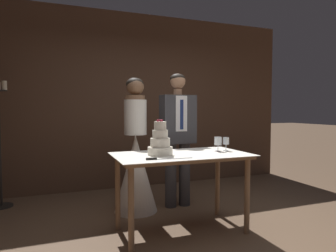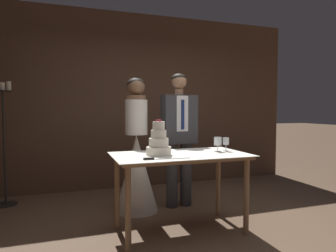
{
  "view_description": "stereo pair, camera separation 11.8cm",
  "coord_description": "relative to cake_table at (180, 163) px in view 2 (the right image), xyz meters",
  "views": [
    {
      "loc": [
        -1.38,
        -2.56,
        1.29
      ],
      "look_at": [
        -0.14,
        0.69,
        1.1
      ],
      "focal_mm": 32.0,
      "sensor_mm": 36.0,
      "label": 1
    },
    {
      "loc": [
        -1.27,
        -2.6,
        1.29
      ],
      "look_at": [
        -0.14,
        0.69,
        1.1
      ],
      "focal_mm": 32.0,
      "sensor_mm": 36.0,
      "label": 2
    }
  ],
  "objects": [
    {
      "name": "ground_plane",
      "position": [
        0.14,
        -0.3,
        -0.73
      ],
      "size": [
        40.0,
        40.0,
        0.0
      ],
      "primitive_type": "plane",
      "color": "brown"
    },
    {
      "name": "wall_back",
      "position": [
        0.14,
        2.04,
        0.71
      ],
      "size": [
        5.34,
        0.12,
        2.87
      ],
      "primitive_type": "cube",
      "color": "#513828",
      "rests_on": "ground_plane"
    },
    {
      "name": "cake_table",
      "position": [
        0.0,
        0.0,
        0.0
      ],
      "size": [
        1.41,
        0.78,
        0.83
      ],
      "color": "#8E6B4C",
      "rests_on": "ground_plane"
    },
    {
      "name": "tiered_cake",
      "position": [
        -0.23,
        0.01,
        0.22
      ],
      "size": [
        0.26,
        0.26,
        0.36
      ],
      "color": "silver",
      "rests_on": "cake_table"
    },
    {
      "name": "cake_knife",
      "position": [
        -0.32,
        -0.25,
        0.11
      ],
      "size": [
        0.45,
        0.06,
        0.02
      ],
      "rotation": [
        0.0,
        0.0,
        -0.07
      ],
      "color": "silver",
      "rests_on": "cake_table"
    },
    {
      "name": "wine_glass_near",
      "position": [
        0.56,
        0.03,
        0.21
      ],
      "size": [
        0.07,
        0.07,
        0.15
      ],
      "color": "silver",
      "rests_on": "cake_table"
    },
    {
      "name": "wine_glass_middle",
      "position": [
        0.46,
        0.03,
        0.21
      ],
      "size": [
        0.08,
        0.08,
        0.16
      ],
      "color": "silver",
      "rests_on": "cake_table"
    },
    {
      "name": "bride",
      "position": [
        -0.29,
        0.78,
        -0.1
      ],
      "size": [
        0.54,
        0.54,
        1.69
      ],
      "color": "white",
      "rests_on": "ground_plane"
    },
    {
      "name": "groom",
      "position": [
        0.29,
        0.78,
        0.26
      ],
      "size": [
        0.44,
        0.25,
        1.76
      ],
      "color": "#38383D",
      "rests_on": "ground_plane"
    },
    {
      "name": "candle_stand",
      "position": [
        -1.91,
        1.57,
        0.13
      ],
      "size": [
        0.28,
        0.28,
        1.69
      ],
      "color": "black",
      "rests_on": "ground_plane"
    }
  ]
}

